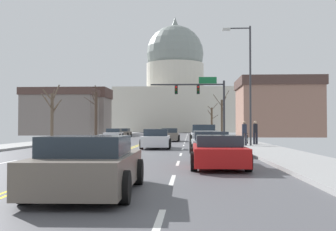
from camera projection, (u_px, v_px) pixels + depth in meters
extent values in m
cube|color=#4F4F54|center=(135.00, 147.00, 30.47)|extent=(14.00, 180.00, 0.06)
cube|color=yellow|center=(134.00, 146.00, 30.48)|extent=(0.10, 176.40, 0.00)
cube|color=yellow|center=(137.00, 146.00, 30.47)|extent=(0.10, 176.40, 0.00)
cube|color=silver|center=(158.00, 224.00, 6.23)|extent=(0.12, 2.20, 0.00)
cube|color=silver|center=(172.00, 180.00, 11.42)|extent=(0.12, 2.20, 0.00)
cube|color=silver|center=(178.00, 163.00, 16.61)|extent=(0.12, 2.20, 0.00)
cube|color=silver|center=(181.00, 154.00, 21.81)|extent=(0.12, 2.20, 0.00)
cube|color=silver|center=(182.00, 149.00, 27.00)|extent=(0.12, 2.20, 0.00)
cube|color=silver|center=(184.00, 145.00, 32.19)|extent=(0.12, 2.20, 0.00)
cube|color=silver|center=(185.00, 143.00, 37.38)|extent=(0.12, 2.20, 0.00)
cube|color=silver|center=(185.00, 141.00, 42.57)|extent=(0.12, 2.20, 0.00)
cube|color=silver|center=(186.00, 139.00, 47.76)|extent=(0.12, 2.20, 0.00)
cube|color=silver|center=(186.00, 138.00, 52.95)|extent=(0.12, 2.20, 0.00)
cube|color=silver|center=(186.00, 137.00, 58.14)|extent=(0.12, 2.20, 0.00)
cube|color=silver|center=(187.00, 136.00, 63.33)|extent=(0.12, 2.20, 0.00)
cube|color=silver|center=(187.00, 135.00, 68.53)|extent=(0.12, 2.20, 0.00)
cube|color=silver|center=(187.00, 135.00, 73.72)|extent=(0.12, 2.20, 0.00)
cube|color=silver|center=(187.00, 134.00, 78.91)|extent=(0.12, 2.20, 0.00)
cube|color=silver|center=(187.00, 134.00, 84.10)|extent=(0.12, 2.20, 0.00)
cube|color=silver|center=(188.00, 133.00, 89.29)|extent=(0.12, 2.20, 0.00)
cube|color=silver|center=(188.00, 133.00, 94.48)|extent=(0.12, 2.20, 0.00)
cube|color=silver|center=(6.00, 162.00, 16.98)|extent=(0.12, 2.20, 0.00)
cube|color=silver|center=(49.00, 154.00, 22.17)|extent=(0.12, 2.20, 0.00)
cube|color=silver|center=(76.00, 149.00, 27.36)|extent=(0.12, 2.20, 0.00)
cube|color=silver|center=(94.00, 145.00, 32.55)|extent=(0.12, 2.20, 0.00)
cube|color=silver|center=(107.00, 143.00, 37.74)|extent=(0.12, 2.20, 0.00)
cube|color=silver|center=(117.00, 141.00, 42.94)|extent=(0.12, 2.20, 0.00)
cube|color=silver|center=(125.00, 139.00, 48.13)|extent=(0.12, 2.20, 0.00)
cube|color=silver|center=(131.00, 138.00, 53.32)|extent=(0.12, 2.20, 0.00)
cube|color=silver|center=(136.00, 137.00, 58.51)|extent=(0.12, 2.20, 0.00)
cube|color=silver|center=(141.00, 136.00, 63.70)|extent=(0.12, 2.20, 0.00)
cube|color=silver|center=(144.00, 135.00, 68.89)|extent=(0.12, 2.20, 0.00)
cube|color=silver|center=(148.00, 135.00, 74.08)|extent=(0.12, 2.20, 0.00)
cube|color=silver|center=(150.00, 134.00, 79.27)|extent=(0.12, 2.20, 0.00)
cube|color=silver|center=(153.00, 134.00, 84.46)|extent=(0.12, 2.20, 0.00)
cube|color=silver|center=(155.00, 133.00, 89.66)|extent=(0.12, 2.20, 0.00)
cube|color=silver|center=(157.00, 133.00, 94.85)|extent=(0.12, 2.20, 0.00)
cube|color=gray|center=(253.00, 146.00, 30.03)|extent=(3.00, 180.00, 0.14)
cube|color=gray|center=(21.00, 145.00, 30.92)|extent=(3.00, 180.00, 0.14)
cylinder|color=#28282D|center=(224.00, 110.00, 44.27)|extent=(0.22, 0.22, 6.20)
cylinder|color=#28282D|center=(187.00, 85.00, 44.54)|extent=(7.80, 0.16, 0.16)
cube|color=black|center=(198.00, 90.00, 44.47)|extent=(0.32, 0.28, 0.92)
sphere|color=red|center=(198.00, 87.00, 44.31)|extent=(0.22, 0.22, 0.22)
sphere|color=#332B05|center=(198.00, 90.00, 44.31)|extent=(0.22, 0.22, 0.22)
sphere|color=black|center=(198.00, 92.00, 44.30)|extent=(0.22, 0.22, 0.22)
cube|color=black|center=(176.00, 90.00, 44.59)|extent=(0.32, 0.28, 0.92)
sphere|color=red|center=(176.00, 87.00, 44.44)|extent=(0.22, 0.22, 0.22)
sphere|color=#332B05|center=(176.00, 90.00, 44.43)|extent=(0.22, 0.22, 0.22)
sphere|color=black|center=(176.00, 92.00, 44.42)|extent=(0.22, 0.22, 0.22)
cube|color=#146033|center=(208.00, 80.00, 44.46)|extent=(1.90, 0.06, 0.70)
cylinder|color=#333338|center=(250.00, 86.00, 29.15)|extent=(0.14, 0.14, 8.36)
cylinder|color=#333338|center=(238.00, 28.00, 29.30)|extent=(1.65, 0.09, 0.09)
cube|color=#B2B2AD|center=(226.00, 29.00, 29.34)|extent=(0.56, 0.24, 0.16)
cube|color=beige|center=(175.00, 111.00, 112.44)|extent=(30.51, 20.92, 11.32)
cylinder|color=beige|center=(175.00, 77.00, 112.68)|extent=(15.38, 15.38, 7.02)
sphere|color=gray|center=(175.00, 54.00, 112.84)|extent=(15.34, 15.34, 15.34)
cone|color=gray|center=(175.00, 22.00, 113.07)|extent=(1.80, 1.80, 2.40)
cube|color=#6B6056|center=(170.00, 136.00, 41.47)|extent=(1.71, 4.26, 0.69)
cube|color=#232D38|center=(170.00, 130.00, 41.25)|extent=(1.50, 1.89, 0.44)
cylinder|color=black|center=(162.00, 138.00, 42.83)|extent=(0.22, 0.64, 0.64)
cylinder|color=black|center=(179.00, 138.00, 42.74)|extent=(0.22, 0.64, 0.64)
cylinder|color=black|center=(160.00, 138.00, 40.20)|extent=(0.22, 0.64, 0.64)
cylinder|color=black|center=(178.00, 138.00, 40.11)|extent=(0.22, 0.64, 0.64)
cube|color=#ADB2B7|center=(204.00, 137.00, 34.74)|extent=(2.13, 5.81, 0.71)
cube|color=#1E2833|center=(203.00, 129.00, 35.57)|extent=(1.90, 2.00, 0.69)
cube|color=#ADB2B7|center=(206.00, 132.00, 31.93)|extent=(1.86, 0.13, 0.22)
cylinder|color=black|center=(191.00, 139.00, 36.51)|extent=(0.29, 0.80, 0.80)
cylinder|color=black|center=(214.00, 139.00, 36.44)|extent=(0.29, 0.80, 0.80)
cylinder|color=black|center=(192.00, 140.00, 33.04)|extent=(0.29, 0.80, 0.80)
cylinder|color=black|center=(218.00, 140.00, 32.97)|extent=(0.29, 0.80, 0.80)
cube|color=silver|center=(156.00, 141.00, 27.83)|extent=(1.86, 4.28, 0.67)
cube|color=#232D38|center=(156.00, 132.00, 27.70)|extent=(1.59, 1.94, 0.46)
cylinder|color=black|center=(145.00, 143.00, 29.16)|extent=(0.24, 0.65, 0.64)
cylinder|color=black|center=(170.00, 143.00, 29.12)|extent=(0.24, 0.65, 0.64)
cylinder|color=black|center=(141.00, 144.00, 26.54)|extent=(0.24, 0.65, 0.64)
cylinder|color=black|center=(169.00, 144.00, 26.50)|extent=(0.24, 0.65, 0.64)
cube|color=#9EA3A8|center=(210.00, 146.00, 21.46)|extent=(1.91, 4.47, 0.61)
cube|color=#232D38|center=(210.00, 136.00, 21.04)|extent=(1.65, 2.15, 0.43)
cylinder|color=black|center=(191.00, 147.00, 22.87)|extent=(0.23, 0.64, 0.64)
cylinder|color=black|center=(225.00, 147.00, 22.80)|extent=(0.23, 0.64, 0.64)
cylinder|color=black|center=(193.00, 150.00, 20.12)|extent=(0.23, 0.64, 0.64)
cylinder|color=black|center=(231.00, 150.00, 20.05)|extent=(0.23, 0.64, 0.64)
cube|color=#B71414|center=(218.00, 154.00, 15.04)|extent=(1.77, 4.68, 0.61)
cube|color=#232D38|center=(218.00, 141.00, 14.86)|extent=(1.55, 1.99, 0.38)
cylinder|color=black|center=(193.00, 155.00, 16.53)|extent=(0.22, 0.64, 0.64)
cylinder|color=black|center=(238.00, 155.00, 16.44)|extent=(0.22, 0.64, 0.64)
cylinder|color=black|center=(194.00, 161.00, 13.63)|extent=(0.22, 0.64, 0.64)
cylinder|color=black|center=(248.00, 162.00, 13.54)|extent=(0.22, 0.64, 0.64)
cube|color=#6B6056|center=(90.00, 170.00, 9.19)|extent=(1.98, 4.35, 0.68)
cube|color=#232D38|center=(87.00, 146.00, 8.92)|extent=(1.70, 2.00, 0.41)
cylinder|color=black|center=(64.00, 172.00, 10.55)|extent=(0.23, 0.64, 0.64)
cylinder|color=black|center=(138.00, 172.00, 10.50)|extent=(0.23, 0.64, 0.64)
cylinder|color=black|center=(25.00, 187.00, 7.88)|extent=(0.23, 0.64, 0.64)
cylinder|color=black|center=(124.00, 187.00, 7.83)|extent=(0.23, 0.64, 0.64)
cube|color=silver|center=(114.00, 135.00, 49.40)|extent=(1.93, 4.29, 0.61)
cube|color=#232D38|center=(114.00, 130.00, 49.72)|extent=(1.64, 2.05, 0.45)
cylinder|color=black|center=(120.00, 136.00, 48.07)|extent=(0.24, 0.65, 0.64)
cylinder|color=black|center=(104.00, 136.00, 48.10)|extent=(0.24, 0.65, 0.64)
cylinder|color=black|center=(123.00, 136.00, 50.69)|extent=(0.24, 0.65, 0.64)
cylinder|color=black|center=(108.00, 136.00, 50.73)|extent=(0.24, 0.65, 0.64)
cube|color=#6B6056|center=(123.00, 134.00, 58.37)|extent=(1.85, 4.58, 0.62)
cube|color=#232D38|center=(123.00, 130.00, 58.68)|extent=(1.60, 2.28, 0.42)
cylinder|color=black|center=(128.00, 135.00, 56.90)|extent=(0.23, 0.64, 0.64)
cylinder|color=black|center=(115.00, 135.00, 57.01)|extent=(0.23, 0.64, 0.64)
cylinder|color=black|center=(131.00, 134.00, 59.71)|extent=(0.23, 0.64, 0.64)
cylinder|color=black|center=(118.00, 134.00, 59.83)|extent=(0.23, 0.64, 0.64)
cube|color=slate|center=(60.00, 116.00, 70.18)|extent=(11.68, 6.60, 6.61)
cube|color=#47332D|center=(60.00, 92.00, 70.28)|extent=(12.14, 6.87, 1.21)
cube|color=slate|center=(79.00, 116.00, 81.05)|extent=(11.16, 7.73, 6.93)
cube|color=#47332D|center=(79.00, 93.00, 81.17)|extent=(11.61, 8.04, 1.90)
cube|color=#8C6656|center=(277.00, 112.00, 60.26)|extent=(10.89, 9.83, 7.07)
cube|color=#47332D|center=(277.00, 83.00, 60.37)|extent=(11.32, 10.22, 1.30)
cylinder|color=#4C3D2D|center=(212.00, 121.00, 76.30)|extent=(0.36, 0.36, 4.76)
cylinder|color=#4C3D2D|center=(210.00, 108.00, 76.23)|extent=(0.78, 0.40, 0.78)
cylinder|color=#4C3D2D|center=(215.00, 107.00, 76.49)|extent=(1.17, 0.41, 1.26)
cylinder|color=#4C3D2D|center=(210.00, 113.00, 76.03)|extent=(0.89, 0.79, 1.16)
cylinder|color=#4C3D2D|center=(215.00, 117.00, 76.63)|extent=(1.30, 0.78, 0.84)
cylinder|color=#4C3D2D|center=(212.00, 110.00, 76.81)|extent=(0.15, 1.00, 0.89)
cylinder|color=#4C3D2D|center=(210.00, 114.00, 76.71)|extent=(0.59, 0.86, 0.75)
cylinder|color=#423328|center=(96.00, 114.00, 55.18)|extent=(0.39, 0.39, 5.85)
cylinder|color=#423328|center=(96.00, 91.00, 54.79)|extent=(0.21, 1.05, 1.51)
cylinder|color=#423328|center=(94.00, 100.00, 55.58)|extent=(0.80, 0.79, 1.41)
cylinder|color=#423328|center=(94.00, 94.00, 55.40)|extent=(0.78, 0.34, 0.91)
cylinder|color=#423328|center=(93.00, 103.00, 55.53)|extent=(1.15, 0.67, 0.75)
cylinder|color=#423328|center=(95.00, 96.00, 55.78)|extent=(0.79, 1.17, 1.47)
cylinder|color=#423328|center=(90.00, 101.00, 55.02)|extent=(1.55, 0.56, 1.14)
cylinder|color=#4C3D2D|center=(222.00, 118.00, 54.57)|extent=(0.27, 0.27, 4.82)
cylinder|color=#4C3D2D|center=(224.00, 102.00, 53.91)|extent=(0.53, 1.51, 1.40)
cylinder|color=#4C3D2D|center=(225.00, 97.00, 54.34)|extent=(0.97, 0.66, 1.63)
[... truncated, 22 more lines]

